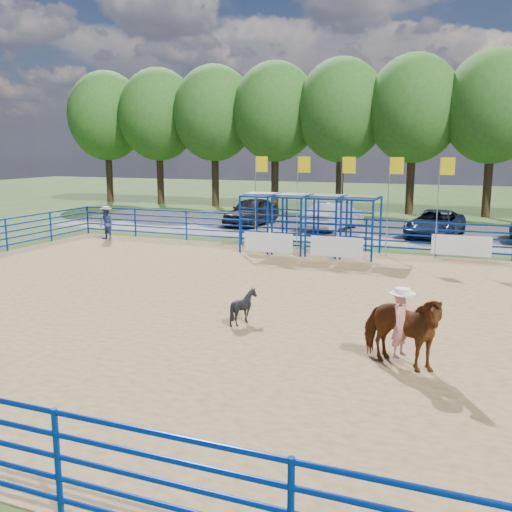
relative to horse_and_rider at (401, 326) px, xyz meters
name	(u,v)px	position (x,y,z in m)	size (l,w,h in m)	color
ground	(299,311)	(-3.24, 3.33, -0.92)	(120.00, 120.00, 0.00)	#364E1F
arena_dirt	(299,311)	(-3.24, 3.33, -0.91)	(30.00, 20.00, 0.02)	#A07E50
gravel_strip	(389,231)	(-3.24, 20.33, -0.92)	(40.00, 10.00, 0.01)	slate
horse_and_rider	(401,326)	(0.00, 0.00, 0.00)	(2.16, 1.55, 2.41)	brown
calf	(244,307)	(-4.24, 1.63, -0.46)	(0.72, 0.82, 0.90)	black
spectator_cowboy	(106,223)	(-15.97, 11.88, -0.06)	(0.92, 0.80, 1.67)	navy
car_a	(252,211)	(-11.34, 19.86, -0.10)	(1.93, 4.80, 1.64)	black
car_b	(334,216)	(-6.25, 19.73, -0.14)	(1.63, 4.68, 1.54)	#999BA1
car_c	(435,224)	(-0.71, 18.84, -0.21)	(2.34, 5.07, 1.41)	black
perimeter_fence	(299,285)	(-3.24, 3.33, -0.17)	(30.10, 20.10, 1.50)	#072A98
chute_assembly	(318,225)	(-5.14, 12.17, 0.34)	(19.32, 2.41, 4.20)	#072A98
treeline	(414,103)	(-3.24, 29.33, 6.61)	(56.40, 6.40, 11.24)	#3F2B19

